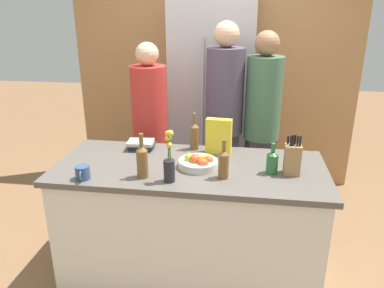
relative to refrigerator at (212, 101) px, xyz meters
name	(u,v)px	position (x,y,z in m)	size (l,w,h in m)	color
ground_plane	(190,272)	(-0.02, -1.42, -1.01)	(14.00, 14.00, 0.00)	brown
kitchen_island	(190,221)	(-0.02, -1.42, -0.56)	(1.86, 0.80, 0.89)	silver
back_wall_wood	(214,67)	(-0.02, 0.36, 0.29)	(3.06, 0.12, 2.60)	#AD7A4C
refrigerator	(212,101)	(0.00, 0.00, 0.00)	(0.81, 0.62, 2.02)	#B7B7BC
fruit_bowl	(198,162)	(0.04, -1.45, -0.08)	(0.27, 0.27, 0.10)	silver
knife_block	(292,159)	(0.66, -1.47, -0.01)	(0.10, 0.09, 0.27)	#A87A4C
flower_vase	(169,163)	(-0.11, -1.69, 0.01)	(0.07, 0.07, 0.34)	#232328
cereal_box	(219,136)	(0.16, -1.17, 0.02)	(0.19, 0.08, 0.26)	yellow
coffee_mug	(83,173)	(-0.66, -1.73, -0.07)	(0.09, 0.13, 0.09)	#334770
book_stack	(141,145)	(-0.43, -1.17, -0.08)	(0.21, 0.16, 0.07)	#2D334C
bottle_oil	(224,163)	(0.22, -1.59, -0.01)	(0.07, 0.07, 0.26)	brown
bottle_vinegar	(272,161)	(0.53, -1.47, -0.03)	(0.08, 0.08, 0.21)	#286633
bottle_wine	(142,160)	(-0.29, -1.65, 0.00)	(0.07, 0.07, 0.29)	brown
bottle_water	(194,135)	(-0.03, -1.10, 0.00)	(0.07, 0.07, 0.28)	brown
person_at_sink	(150,126)	(-0.48, -0.72, -0.07)	(0.30, 0.30, 1.65)	#383842
person_in_blue	(224,115)	(0.16, -0.60, 0.02)	(0.32, 0.32, 1.82)	#383842
person_in_red_tee	(262,121)	(0.49, -0.61, -0.01)	(0.30, 0.30, 1.75)	#383842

